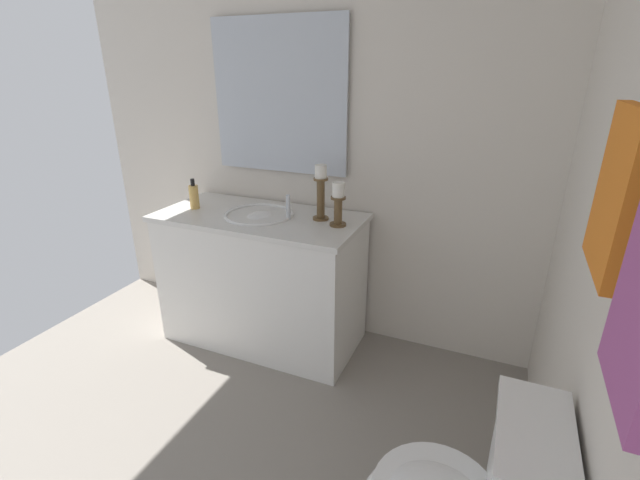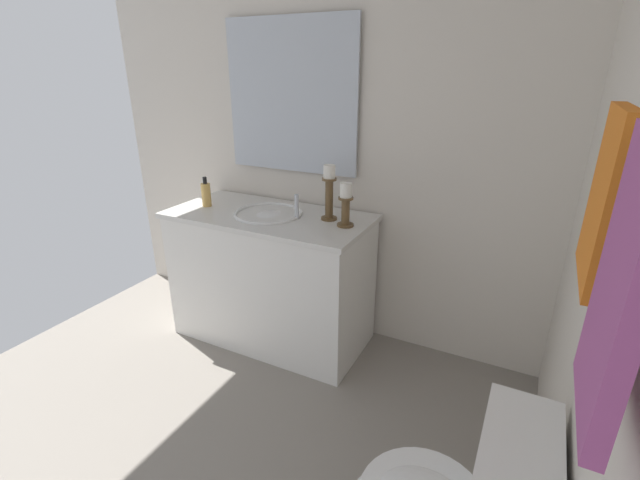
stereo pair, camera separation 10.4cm
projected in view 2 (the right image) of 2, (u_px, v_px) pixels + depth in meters
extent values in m
cube|color=gray|center=(188.00, 440.00, 2.04)|extent=(2.46, 2.91, 0.02)
cube|color=silver|center=(628.00, 252.00, 0.97)|extent=(2.46, 0.04, 2.45)
cube|color=silver|center=(311.00, 136.00, 2.61)|extent=(0.04, 2.91, 2.45)
cube|color=white|center=(271.00, 279.00, 2.69)|extent=(0.55, 1.16, 0.79)
cube|color=silver|center=(269.00, 216.00, 2.54)|extent=(0.58, 1.19, 0.03)
sphere|color=black|center=(206.00, 251.00, 3.01)|extent=(0.02, 0.02, 0.02)
sphere|color=black|center=(186.00, 261.00, 2.84)|extent=(0.02, 0.02, 0.02)
ellipsoid|color=white|center=(269.00, 222.00, 2.55)|extent=(0.38, 0.30, 0.11)
torus|color=white|center=(268.00, 213.00, 2.53)|extent=(0.40, 0.40, 0.02)
cylinder|color=silver|center=(297.00, 207.00, 2.43)|extent=(0.02, 0.02, 0.14)
cube|color=silver|center=(290.00, 97.00, 2.54)|extent=(0.02, 0.85, 0.86)
cylinder|color=brown|center=(345.00, 225.00, 2.34)|extent=(0.09, 0.09, 0.01)
cylinder|color=brown|center=(345.00, 213.00, 2.32)|extent=(0.04, 0.04, 0.15)
cylinder|color=brown|center=(346.00, 198.00, 2.29)|extent=(0.08, 0.08, 0.01)
cylinder|color=white|center=(346.00, 190.00, 2.27)|extent=(0.06, 0.06, 0.08)
cylinder|color=brown|center=(329.00, 218.00, 2.44)|extent=(0.09, 0.09, 0.01)
cylinder|color=brown|center=(329.00, 200.00, 2.40)|extent=(0.04, 0.04, 0.22)
cylinder|color=brown|center=(329.00, 179.00, 2.36)|extent=(0.08, 0.08, 0.01)
cylinder|color=white|center=(329.00, 171.00, 2.35)|extent=(0.06, 0.06, 0.07)
cylinder|color=#E5B259|center=(206.00, 195.00, 2.65)|extent=(0.06, 0.06, 0.14)
cylinder|color=black|center=(205.00, 180.00, 2.62)|extent=(0.02, 0.02, 0.04)
cube|color=white|center=(522.00, 445.00, 1.09)|extent=(0.38, 0.19, 0.03)
cube|color=orange|center=(605.00, 198.00, 0.88)|extent=(0.28, 0.03, 0.36)
cube|color=#A54C8C|center=(621.00, 288.00, 0.60)|extent=(0.24, 0.03, 0.43)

